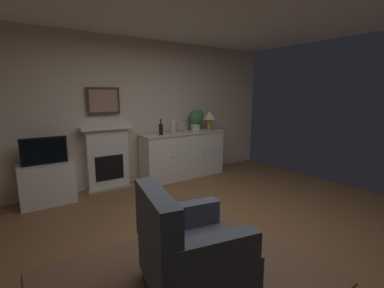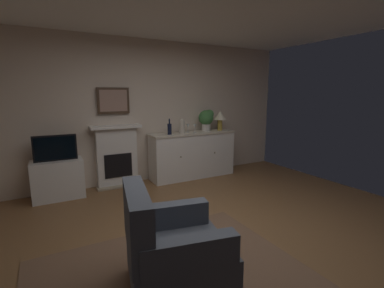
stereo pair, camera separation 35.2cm
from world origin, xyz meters
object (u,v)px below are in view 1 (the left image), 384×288
Objects in this scene: wine_bottle at (161,129)px; tv_set at (44,151)px; framed_picture at (103,101)px; sideboard_cabinet at (183,155)px; vase_decorative at (173,126)px; table_lamp at (209,117)px; wine_glass_left at (178,126)px; tv_cabinet at (47,184)px; potted_plant_small at (196,118)px; fireplace_unit at (108,158)px; armchair at (189,250)px; wine_glass_center at (186,126)px.

tv_set is (-1.91, 0.03, -0.19)m from wine_bottle.
framed_picture is 1.10m from wine_bottle.
vase_decorative is (-0.25, -0.05, 0.59)m from sideboard_cabinet.
table_lamp reaches higher than sideboard_cabinet.
wine_glass_left is 2.44m from tv_cabinet.
potted_plant_small is (1.79, -0.18, -0.37)m from framed_picture.
framed_picture is at bearing 172.03° from wine_glass_left.
wine_bottle reaches higher than fireplace_unit.
tv_cabinet is at bearing -167.99° from framed_picture.
vase_decorative is 3.14m from armchair.
wine_bottle is 0.67× the size of potted_plant_small.
potted_plant_small is (0.35, 0.05, 0.70)m from sideboard_cabinet.
potted_plant_small is 0.46× the size of armchair.
wine_bottle reaches higher than wine_glass_center.
sideboard_cabinet is 0.58m from wine_glass_left.
tv_set is (-0.98, -0.19, 0.27)m from fireplace_unit.
wine_bottle is at bearing 178.08° from vase_decorative.
fireplace_unit is 1.31m from vase_decorative.
framed_picture is 3.20m from armchair.
potted_plant_small reaches higher than fireplace_unit.
wine_glass_center is at bearing -1.49° from tv_cabinet.
table_lamp reaches higher than tv_set.
fireplace_unit is at bearing 166.88° from wine_bottle.
wine_glass_left and wine_glass_center have the same top height.
framed_picture is 0.32× the size of sideboard_cabinet.
wine_bottle is (0.94, -0.26, -0.52)m from framed_picture.
tv_set is (-2.45, 0.04, -0.20)m from wine_glass_center.
tv_set reaches higher than tv_cabinet.
armchair is (-0.26, -2.98, -1.14)m from framed_picture.
tv_set is 0.66× the size of armchair.
tv_cabinet is at bearing -179.37° from potted_plant_small.
sideboard_cabinet is at bearing -172.57° from potted_plant_small.
potted_plant_small reaches higher than tv_set.
tv_set is at bearing -179.81° from sideboard_cabinet.
tv_cabinet is at bearing -170.55° from fireplace_unit.
tv_cabinet is (-2.42, 0.02, -0.14)m from sideboard_cabinet.
fireplace_unit is 1.17× the size of armchair.
fireplace_unit reaches higher than wine_glass_left.
wine_bottle is at bearing -174.21° from potted_plant_small.
framed_picture is at bearing 167.13° from vase_decorative.
tv_set is (-0.00, -0.02, 0.51)m from tv_cabinet.
table_lamp is at bearing -6.08° from framed_picture.
framed_picture is 1.23m from tv_set.
fireplace_unit is 0.98m from framed_picture.
framed_picture reaches higher than wine_glass_left.
fireplace_unit is at bearing 10.77° from tv_set.
potted_plant_small is at bearing 7.43° from sideboard_cabinet.
armchair is at bearing -95.13° from fireplace_unit.
potted_plant_small reaches higher than wine_glass_left.
framed_picture is 1.46m from wine_glass_left.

